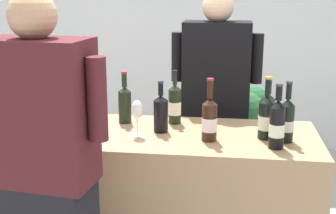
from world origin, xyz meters
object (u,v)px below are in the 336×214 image
wine_bottle_1 (266,117)px  wine_bottle_8 (89,102)px  wine_bottle_3 (277,124)px  wine_bottle_4 (161,112)px  wine_bottle_7 (209,119)px  wine_glass (137,111)px  ice_bucket (11,106)px  person_guest (46,201)px  wine_bottle_5 (175,104)px  wine_bottle_2 (287,120)px  potted_shrub (245,126)px  wine_bottle_9 (37,112)px  wine_bottle_6 (125,103)px  person_server (215,123)px  wine_bottle_0 (268,112)px

wine_bottle_1 → wine_bottle_8: bearing=170.8°
wine_bottle_3 → wine_bottle_4: bearing=162.8°
wine_bottle_7 → wine_bottle_8: bearing=161.9°
wine_bottle_1 → wine_glass: wine_bottle_1 is taller
ice_bucket → person_guest: size_ratio=0.14×
wine_bottle_5 → wine_bottle_8: 0.51m
wine_bottle_2 → potted_shrub: 1.22m
wine_bottle_9 → ice_bucket: wine_bottle_9 is taller
wine_bottle_1 → wine_bottle_6: wine_bottle_1 is taller
person_server → wine_glass: bearing=-120.8°
wine_bottle_5 → wine_bottle_6: bearing=-174.4°
person_guest → potted_shrub: person_guest is taller
wine_bottle_4 → wine_bottle_8: 0.47m
wine_bottle_5 → wine_bottle_8: same height
wine_bottle_9 → person_server: bearing=36.5°
wine_bottle_5 → person_server: (0.23, 0.41, -0.23)m
ice_bucket → person_guest: (0.48, -0.70, -0.23)m
wine_bottle_2 → wine_bottle_5: wine_bottle_2 is taller
wine_bottle_8 → wine_glass: (0.33, -0.21, 0.01)m
wine_bottle_0 → wine_bottle_2: size_ratio=0.93×
wine_bottle_5 → wine_bottle_8: (-0.51, -0.06, 0.01)m
wine_bottle_0 → wine_bottle_5: bearing=172.9°
wine_bottle_8 → wine_bottle_9: bearing=-132.0°
wine_bottle_1 → wine_bottle_5: wine_bottle_1 is taller
wine_bottle_7 → person_server: size_ratio=0.20×
wine_bottle_4 → potted_shrub: bearing=64.4°
wine_bottle_2 → person_server: 0.81m
wine_bottle_6 → wine_bottle_8: wine_bottle_8 is taller
wine_bottle_2 → potted_shrub: (-0.17, 1.14, -0.39)m
wine_bottle_5 → wine_bottle_6: wine_bottle_5 is taller
wine_bottle_0 → wine_bottle_4: 0.60m
wine_bottle_8 → potted_shrub: 1.40m
wine_bottle_1 → ice_bucket: 1.45m
wine_bottle_1 → person_guest: person_guest is taller
wine_bottle_0 → wine_bottle_9: (-1.27, -0.23, 0.02)m
wine_bottle_1 → person_guest: (-0.97, -0.67, -0.22)m
wine_bottle_2 → wine_bottle_6: (-0.92, 0.23, 0.00)m
wine_bottle_2 → wine_bottle_3: wine_bottle_3 is taller
wine_bottle_6 → wine_bottle_2: bearing=-14.1°
wine_bottle_9 → wine_glass: bearing=3.3°
ice_bucket → wine_bottle_5: bearing=11.4°
wine_bottle_1 → wine_glass: bearing=-176.0°
wine_glass → potted_shrub: bearing=61.6°
wine_bottle_7 → potted_shrub: size_ratio=0.34×
person_server → wine_bottle_8: bearing=-147.9°
wine_bottle_0 → wine_bottle_6: wine_bottle_6 is taller
wine_bottle_6 → wine_bottle_8: bearing=-172.9°
wine_bottle_6 → wine_bottle_9: 0.51m
wine_bottle_3 → person_server: person_server is taller
wine_bottle_0 → wine_bottle_5: size_ratio=0.95×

